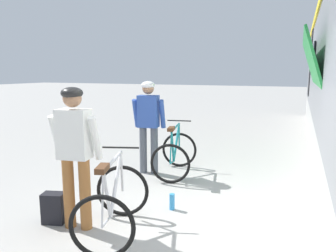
# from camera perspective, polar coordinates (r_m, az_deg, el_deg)

# --- Properties ---
(ground_plane) EXTENTS (80.00, 80.00, 0.00)m
(ground_plane) POSITION_cam_1_polar(r_m,az_deg,el_deg) (4.41, 3.79, -16.40)
(ground_plane) COLOR #A09E99
(cyclist_near_in_blue) EXTENTS (0.64, 0.37, 1.76)m
(cyclist_near_in_blue) POSITION_cam_1_polar(r_m,az_deg,el_deg) (6.04, -3.50, 1.26)
(cyclist_near_in_blue) COLOR #4C515B
(cyclist_near_in_blue) RESTS_ON ground
(cyclist_far_in_white) EXTENTS (0.64, 0.37, 1.76)m
(cyclist_far_in_white) POSITION_cam_1_polar(r_m,az_deg,el_deg) (4.03, -16.28, -3.41)
(cyclist_far_in_white) COLOR #935B2D
(cyclist_far_in_white) RESTS_ON ground
(bicycle_near_teal) EXTENTS (0.91, 1.19, 0.99)m
(bicycle_near_teal) POSITION_cam_1_polar(r_m,az_deg,el_deg) (6.06, 1.27, -4.99)
(bicycle_near_teal) COLOR black
(bicycle_near_teal) RESTS_ON ground
(bicycle_far_silver) EXTENTS (1.01, 1.24, 0.99)m
(bicycle_far_silver) POSITION_cam_1_polar(r_m,az_deg,el_deg) (3.95, -9.71, -13.39)
(bicycle_far_silver) COLOR black
(bicycle_far_silver) RESTS_ON ground
(backpack_on_platform) EXTENTS (0.32, 0.25, 0.40)m
(backpack_on_platform) POSITION_cam_1_polar(r_m,az_deg,el_deg) (4.51, -19.67, -13.59)
(backpack_on_platform) COLOR black
(backpack_on_platform) RESTS_ON ground
(water_bottle_near_the_bikes) EXTENTS (0.08, 0.08, 0.23)m
(water_bottle_near_the_bikes) POSITION_cam_1_polar(r_m,az_deg,el_deg) (4.66, 0.72, -13.33)
(water_bottle_near_the_bikes) COLOR #338CCC
(water_bottle_near_the_bikes) RESTS_ON ground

